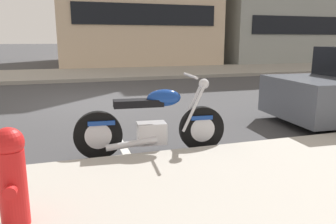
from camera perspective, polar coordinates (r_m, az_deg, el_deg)
The scene contains 5 objects.
ground_plane at distance 8.77m, azimuth -12.13°, elevation 1.55°, with size 260.00×260.00×0.00m, color #3D3D3F.
sidewalk_far_curb at distance 20.16m, azimuth 22.00°, elevation 7.11°, with size 120.00×5.00×0.14m, color gray.
parking_stall_stripe at distance 5.09m, azimuth -7.75°, elevation -6.05°, with size 0.12×2.20×0.01m, color silver.
parked_motorcycle at distance 4.66m, azimuth -2.59°, elevation -2.16°, with size 2.14×0.62×1.13m.
fire_hydrant at distance 2.90m, azimuth -25.36°, elevation -9.73°, with size 0.24×0.36×0.81m.
Camera 1 is at (-0.80, -8.58, 1.60)m, focal length 35.38 mm.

